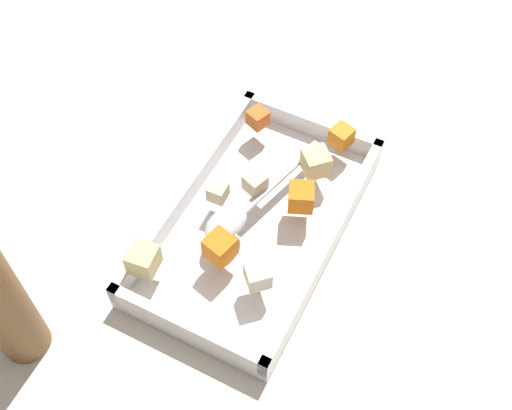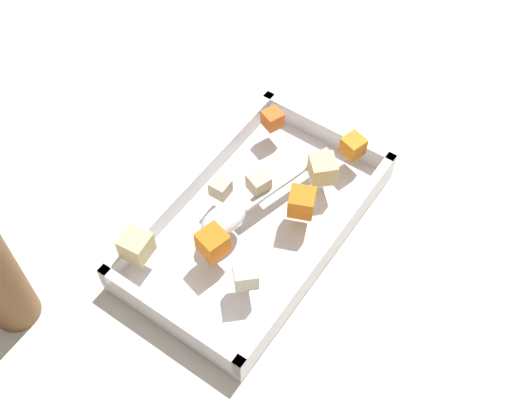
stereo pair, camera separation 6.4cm
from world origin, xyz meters
name	(u,v)px [view 1 (the left image)]	position (x,y,z in m)	size (l,w,h in m)	color
ground_plane	(258,245)	(0.00, 0.00, 0.00)	(4.00, 4.00, 0.00)	beige
baking_dish	(256,224)	(0.02, 0.01, 0.01)	(0.35, 0.20, 0.05)	silver
carrot_chunk_corner_sw	(301,197)	(0.05, -0.03, 0.06)	(0.03, 0.03, 0.03)	orange
carrot_chunk_mid_right	(258,118)	(0.15, 0.07, 0.06)	(0.02, 0.02, 0.02)	orange
carrot_chunk_front_center	(220,247)	(-0.06, 0.02, 0.06)	(0.03, 0.03, 0.03)	orange
carrot_chunk_near_spoon	(341,136)	(0.17, -0.04, 0.06)	(0.03, 0.03, 0.03)	orange
potato_chunk_far_right	(258,275)	(-0.07, -0.03, 0.06)	(0.03, 0.03, 0.03)	beige
potato_chunk_center	(218,192)	(0.02, 0.06, 0.06)	(0.02, 0.02, 0.02)	beige
potato_chunk_rim_edge	(316,162)	(0.11, -0.03, 0.06)	(0.03, 0.03, 0.03)	#E0CC89
potato_chunk_heap_side	(255,183)	(0.05, 0.03, 0.06)	(0.02, 0.02, 0.02)	beige
potato_chunk_heap_top	(143,260)	(-0.11, 0.09, 0.06)	(0.03, 0.03, 0.03)	#E0CC89
serving_spoon	(234,216)	(-0.01, 0.03, 0.05)	(0.21, 0.08, 0.02)	silver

